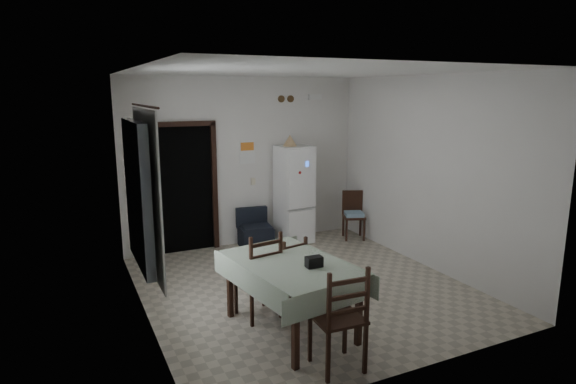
% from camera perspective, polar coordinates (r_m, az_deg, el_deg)
% --- Properties ---
extents(ground, '(4.50, 4.50, 0.00)m').
position_cam_1_polar(ground, '(6.77, 1.86, -11.21)').
color(ground, '#ABA18C').
rests_on(ground, ground).
extents(ceiling, '(4.20, 4.50, 0.02)m').
position_cam_1_polar(ceiling, '(6.23, 2.05, 14.13)').
color(ceiling, white).
rests_on(ceiling, ground).
extents(wall_back, '(4.20, 0.02, 2.90)m').
position_cam_1_polar(wall_back, '(8.38, -5.19, 3.56)').
color(wall_back, silver).
rests_on(wall_back, ground).
extents(wall_front, '(4.20, 0.02, 2.90)m').
position_cam_1_polar(wall_front, '(4.52, 15.26, -3.98)').
color(wall_front, silver).
rests_on(wall_front, ground).
extents(wall_left, '(0.02, 4.50, 2.90)m').
position_cam_1_polar(wall_left, '(5.70, -17.11, -0.84)').
color(wall_left, silver).
rests_on(wall_left, ground).
extents(wall_right, '(0.02, 4.50, 2.90)m').
position_cam_1_polar(wall_right, '(7.53, 16.28, 2.20)').
color(wall_right, silver).
rests_on(wall_right, ground).
extents(doorway, '(1.06, 0.52, 2.22)m').
position_cam_1_polar(doorway, '(8.34, -12.40, 0.57)').
color(doorway, black).
rests_on(doorway, ground).
extents(window_recess, '(0.10, 1.20, 1.60)m').
position_cam_1_polar(window_recess, '(5.48, -17.37, -0.28)').
color(window_recess, silver).
rests_on(window_recess, ground).
extents(curtain, '(0.02, 1.45, 1.85)m').
position_cam_1_polar(curtain, '(5.50, -16.24, -0.18)').
color(curtain, silver).
rests_on(curtain, ground).
extents(curtain_rod, '(0.02, 1.60, 0.02)m').
position_cam_1_polar(curtain_rod, '(5.39, -16.72, 9.75)').
color(curtain_rod, black).
rests_on(curtain_rod, ground).
extents(calendar, '(0.28, 0.02, 0.40)m').
position_cam_1_polar(calendar, '(8.36, -4.86, 4.73)').
color(calendar, white).
rests_on(calendar, ground).
extents(calendar_image, '(0.24, 0.01, 0.14)m').
position_cam_1_polar(calendar_image, '(8.34, -4.85, 5.40)').
color(calendar_image, orange).
rests_on(calendar_image, ground).
extents(light_switch, '(0.08, 0.02, 0.12)m').
position_cam_1_polar(light_switch, '(8.47, -4.16, 1.28)').
color(light_switch, beige).
rests_on(light_switch, ground).
extents(vent_left, '(0.12, 0.03, 0.12)m').
position_cam_1_polar(vent_left, '(8.54, -0.80, 10.98)').
color(vent_left, brown).
rests_on(vent_left, ground).
extents(vent_right, '(0.12, 0.03, 0.12)m').
position_cam_1_polar(vent_right, '(8.62, 0.30, 10.98)').
color(vent_right, brown).
rests_on(vent_right, ground).
extents(emergency_light, '(0.25, 0.07, 0.09)m').
position_cam_1_polar(emergency_light, '(8.81, 3.18, 11.18)').
color(emergency_light, white).
rests_on(emergency_light, ground).
extents(fridge, '(0.59, 0.59, 1.72)m').
position_cam_1_polar(fridge, '(8.50, 0.73, -0.29)').
color(fridge, white).
rests_on(fridge, ground).
extents(tan_cone, '(0.27, 0.27, 0.20)m').
position_cam_1_polar(tan_cone, '(8.33, 0.23, 6.14)').
color(tan_cone, tan).
rests_on(tan_cone, fridge).
extents(navy_seat, '(0.61, 0.59, 0.66)m').
position_cam_1_polar(navy_seat, '(8.34, -3.84, -4.32)').
color(navy_seat, black).
rests_on(navy_seat, ground).
extents(corner_chair, '(0.49, 0.49, 0.87)m').
position_cam_1_polar(corner_chair, '(8.85, 7.81, -2.78)').
color(corner_chair, black).
rests_on(corner_chair, ground).
extents(dining_table, '(1.25, 1.70, 0.81)m').
position_cam_1_polar(dining_table, '(5.50, 0.30, -12.24)').
color(dining_table, '#99AA92').
rests_on(dining_table, ground).
extents(black_bag, '(0.18, 0.11, 0.12)m').
position_cam_1_polar(black_bag, '(5.18, 3.10, -8.26)').
color(black_bag, black).
rests_on(black_bag, dining_table).
extents(dining_chair_far_left, '(0.52, 0.52, 1.07)m').
position_cam_1_polar(dining_chair_far_left, '(5.78, -3.60, -9.64)').
color(dining_chair_far_left, black).
rests_on(dining_chair_far_left, ground).
extents(dining_chair_far_right, '(0.46, 0.46, 0.91)m').
position_cam_1_polar(dining_chair_far_right, '(6.08, -0.16, -9.32)').
color(dining_chair_far_right, black).
rests_on(dining_chair_far_right, ground).
extents(dining_chair_near_head, '(0.49, 0.49, 1.08)m').
position_cam_1_polar(dining_chair_near_head, '(4.78, 5.89, -14.43)').
color(dining_chair_near_head, black).
rests_on(dining_chair_near_head, ground).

